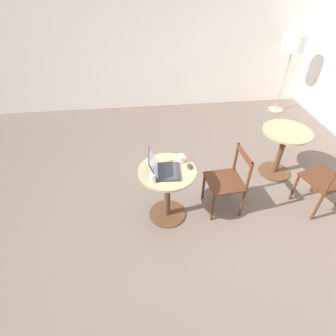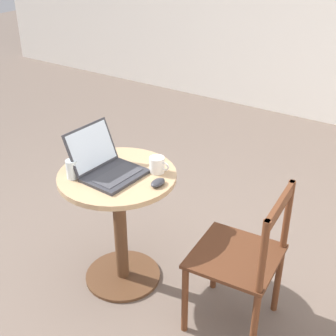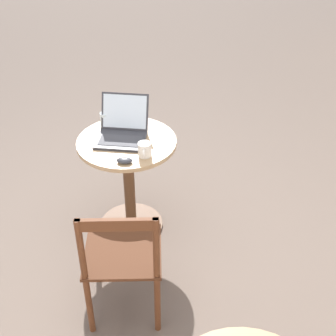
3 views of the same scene
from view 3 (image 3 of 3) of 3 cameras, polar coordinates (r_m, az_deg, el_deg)
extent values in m
plane|color=#66564C|center=(3.46, -5.27, -8.56)|extent=(16.00, 16.00, 0.00)
cylinder|color=#51331E|center=(3.56, -4.47, -6.80)|extent=(0.47, 0.47, 0.02)
cylinder|color=#51331E|center=(3.33, -4.74, -2.19)|extent=(0.08, 0.08, 0.70)
cylinder|color=tan|center=(3.12, -5.06, 3.14)|extent=(0.67, 0.67, 0.03)
cylinder|color=#562D19|center=(3.05, -8.74, -10.54)|extent=(0.04, 0.04, 0.44)
cylinder|color=#562D19|center=(3.02, -1.33, -10.53)|extent=(0.04, 0.04, 0.44)
cylinder|color=#562D19|center=(2.79, -9.57, -16.19)|extent=(0.04, 0.04, 0.44)
cylinder|color=#562D19|center=(2.76, -1.29, -16.25)|extent=(0.04, 0.04, 0.44)
cube|color=#492715|center=(2.73, -5.50, -10.05)|extent=(0.47, 0.47, 0.02)
cylinder|color=#562D19|center=(2.47, -10.56, -9.74)|extent=(0.04, 0.04, 0.40)
cylinder|color=#562D19|center=(2.43, -1.43, -9.74)|extent=(0.04, 0.04, 0.40)
cube|color=#562D19|center=(2.33, -6.27, -6.90)|extent=(0.06, 0.42, 0.07)
cube|color=#2D2D33|center=(3.10, -5.77, 3.38)|extent=(0.27, 0.34, 0.02)
cube|color=#38383D|center=(3.08, -5.86, 3.35)|extent=(0.15, 0.28, 0.00)
cube|color=#2D2D33|center=(3.19, -5.28, 6.88)|extent=(0.12, 0.33, 0.23)
cube|color=silver|center=(3.18, -5.30, 6.87)|extent=(0.10, 0.30, 0.21)
ellipsoid|color=#2D2D33|center=(2.89, -5.32, 0.92)|extent=(0.06, 0.10, 0.03)
cylinder|color=silver|center=(2.93, -2.86, 2.27)|extent=(0.08, 0.08, 0.09)
torus|color=silver|center=(2.88, -2.97, 1.77)|extent=(0.05, 0.01, 0.05)
cylinder|color=silver|center=(3.26, -7.71, 5.83)|extent=(0.06, 0.06, 0.11)
camera|label=1|loc=(3.94, -47.24, 29.66)|focal=28.00mm
camera|label=2|loc=(2.46, -59.53, 10.10)|focal=50.00mm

